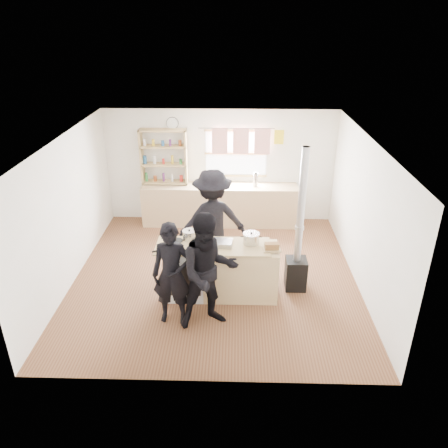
{
  "coord_description": "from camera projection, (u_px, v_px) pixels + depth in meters",
  "views": [
    {
      "loc": [
        0.35,
        -6.68,
        4.28
      ],
      "look_at": [
        0.16,
        -0.1,
        1.1
      ],
      "focal_mm": 35.0,
      "sensor_mm": 36.0,
      "label": 1
    }
  ],
  "objects": [
    {
      "name": "back_counter",
      "position": [
        220.0,
        205.0,
        9.69
      ],
      "size": [
        3.4,
        0.55,
        0.9
      ],
      "primitive_type": "cube",
      "color": "tan",
      "rests_on": "ground"
    },
    {
      "name": "stockpot_stove",
      "position": [
        189.0,
        235.0,
        7.14
      ],
      "size": [
        0.23,
        0.23,
        0.19
      ],
      "color": "silver",
      "rests_on": "cooking_island"
    },
    {
      "name": "person_far",
      "position": [
        213.0,
        220.0,
        7.82
      ],
      "size": [
        1.34,
        0.95,
        1.88
      ],
      "primitive_type": "imported",
      "rotation": [
        0.0,
        0.0,
        3.36
      ],
      "color": "black",
      "rests_on": "ground"
    },
    {
      "name": "shelving_unit",
      "position": [
        164.0,
        157.0,
        9.37
      ],
      "size": [
        1.0,
        0.28,
        1.2
      ],
      "color": "tan",
      "rests_on": "back_counter"
    },
    {
      "name": "person_near_right",
      "position": [
        209.0,
        272.0,
        6.31
      ],
      "size": [
        1.05,
        0.93,
        1.82
      ],
      "primitive_type": "imported",
      "rotation": [
        0.0,
        0.0,
        0.31
      ],
      "color": "black",
      "rests_on": "ground"
    },
    {
      "name": "flue_heater",
      "position": [
        297.0,
        255.0,
        7.29
      ],
      "size": [
        0.35,
        0.35,
        2.5
      ],
      "color": "black",
      "rests_on": "ground"
    },
    {
      "name": "skillet_greens",
      "position": [
        173.0,
        247.0,
        6.87
      ],
      "size": [
        0.41,
        0.41,
        0.05
      ],
      "color": "black",
      "rests_on": "cooking_island"
    },
    {
      "name": "stockpot_counter",
      "position": [
        251.0,
        238.0,
        7.02
      ],
      "size": [
        0.27,
        0.27,
        0.2
      ],
      "color": "silver",
      "rests_on": "cooking_island"
    },
    {
      "name": "person_near_left",
      "position": [
        172.0,
        274.0,
        6.43
      ],
      "size": [
        0.61,
        0.42,
        1.63
      ],
      "primitive_type": "imported",
      "rotation": [
        0.0,
        0.0,
        -0.05
      ],
      "color": "black",
      "rests_on": "ground"
    },
    {
      "name": "ground",
      "position": [
        215.0,
        276.0,
        7.89
      ],
      "size": [
        5.0,
        5.0,
        0.01
      ],
      "primitive_type": "cube",
      "color": "brown",
      "rests_on": "ground"
    },
    {
      "name": "cooking_island",
      "position": [
        222.0,
        270.0,
        7.18
      ],
      "size": [
        1.97,
        0.64,
        0.93
      ],
      "color": "white",
      "rests_on": "ground"
    },
    {
      "name": "roast_tray",
      "position": [
        223.0,
        243.0,
        6.98
      ],
      "size": [
        0.33,
        0.28,
        0.08
      ],
      "color": "silver",
      "rests_on": "cooking_island"
    },
    {
      "name": "thermos",
      "position": [
        256.0,
        180.0,
        9.41
      ],
      "size": [
        0.1,
        0.1,
        0.3
      ],
      "primitive_type": "cylinder",
      "color": "silver",
      "rests_on": "back_counter"
    },
    {
      "name": "bread_board",
      "position": [
        272.0,
        247.0,
        6.84
      ],
      "size": [
        0.29,
        0.22,
        0.12
      ],
      "color": "tan",
      "rests_on": "cooking_island"
    }
  ]
}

